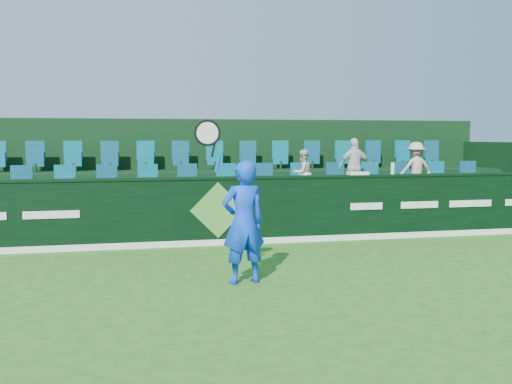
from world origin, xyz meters
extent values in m
plane|color=#2C6317|center=(0.00, 0.00, 0.00)|extent=(60.00, 60.00, 0.00)
cube|color=black|center=(0.00, 4.00, 0.65)|extent=(16.00, 0.20, 1.30)
cube|color=black|center=(0.00, 4.00, 1.32)|extent=(16.00, 0.24, 0.05)
cube|color=white|center=(0.00, 3.89, 0.06)|extent=(16.00, 0.02, 0.12)
cube|color=#4A9636|center=(0.00, 3.88, 0.70)|extent=(1.10, 0.02, 1.10)
cube|color=white|center=(-3.10, 3.89, 0.70)|extent=(1.00, 0.01, 0.14)
cube|color=white|center=(3.10, 3.89, 0.70)|extent=(0.70, 0.01, 0.14)
cube|color=white|center=(4.30, 3.89, 0.70)|extent=(0.85, 0.01, 0.14)
cube|color=white|center=(5.50, 3.89, 0.70)|extent=(1.00, 0.01, 0.14)
cube|color=black|center=(0.00, 5.10, 0.40)|extent=(16.00, 2.00, 0.80)
cube|color=black|center=(0.00, 7.00, 0.65)|extent=(16.00, 1.80, 1.30)
cube|color=black|center=(0.00, 8.00, 1.30)|extent=(16.00, 0.20, 2.60)
cube|color=black|center=(7.90, 6.00, 1.00)|extent=(0.20, 4.00, 2.00)
cube|color=#066378|center=(0.00, 5.50, 1.10)|extent=(13.50, 0.50, 0.60)
cube|color=#066378|center=(0.00, 7.30, 1.60)|extent=(13.50, 0.50, 0.60)
imported|color=blue|center=(-0.06, 0.94, 0.90)|extent=(0.72, 0.54, 1.79)
cylinder|color=#143FBF|center=(-0.45, 0.84, 1.74)|extent=(0.09, 0.04, 0.22)
cylinder|color=black|center=(-0.51, 0.84, 1.94)|extent=(0.08, 0.03, 0.20)
torus|color=black|center=(-0.59, 0.84, 2.18)|extent=(0.45, 0.04, 0.45)
cylinder|color=silver|center=(-0.59, 0.84, 2.18)|extent=(0.37, 0.01, 0.37)
imported|color=beige|center=(2.09, 5.12, 1.32)|extent=(0.63, 0.57, 1.05)
imported|color=silver|center=(3.32, 5.12, 1.45)|extent=(0.78, 0.35, 1.31)
imported|color=#CCB490|center=(4.84, 5.12, 1.41)|extent=(0.79, 0.46, 1.21)
cube|color=silver|center=(2.94, 4.00, 1.38)|extent=(0.41, 0.26, 0.06)
cylinder|color=silver|center=(3.72, 4.00, 1.47)|extent=(0.08, 0.08, 0.24)
camera|label=1|loc=(-1.60, -7.08, 2.12)|focal=40.00mm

